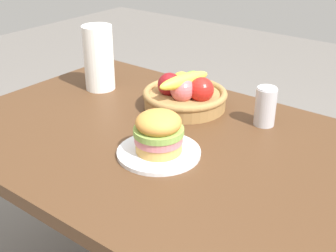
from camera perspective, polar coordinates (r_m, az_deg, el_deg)
name	(u,v)px	position (r m, az deg, el deg)	size (l,w,h in m)	color
dining_table	(171,169)	(1.38, 0.34, -5.49)	(1.40, 0.90, 0.75)	#4C301C
plate	(159,152)	(1.25, -1.18, -3.38)	(0.24, 0.24, 0.01)	white
sandwich	(159,132)	(1.22, -1.20, -0.72)	(0.14, 0.14, 0.12)	tan
soda_can	(265,106)	(1.43, 12.32, 2.46)	(0.07, 0.07, 0.13)	silver
fruit_basket	(185,94)	(1.53, 2.21, 4.14)	(0.29, 0.29, 0.14)	#9E7542
paper_towel_roll	(99,58)	(1.69, -8.82, 8.57)	(0.11, 0.11, 0.24)	white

